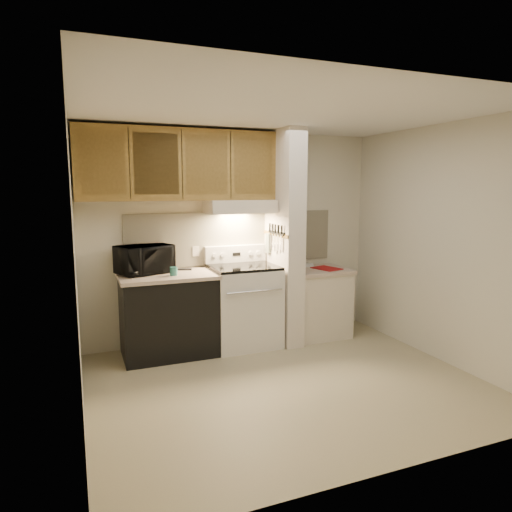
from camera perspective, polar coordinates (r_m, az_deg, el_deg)
floor at (r=4.51m, az=3.76°, el=-15.53°), size 3.60×3.60×0.00m
ceiling at (r=4.17m, az=4.11°, el=17.62°), size 3.60×3.60×0.00m
wall_back at (r=5.54m, az=-2.81°, el=2.42°), size 3.60×2.50×0.02m
wall_left at (r=3.76m, az=-21.65°, el=-1.09°), size 0.02×3.00×2.50m
wall_right at (r=5.20m, az=22.12°, el=1.40°), size 0.02×3.00×2.50m
backsplash at (r=5.53m, az=-2.77°, el=2.25°), size 2.60×0.02×0.63m
range_body at (r=5.37m, az=-1.54°, el=-6.36°), size 0.76×0.65×0.92m
oven_window at (r=5.07m, az=-0.29°, el=-6.78°), size 0.50×0.01×0.30m
oven_handle at (r=4.98m, az=-0.13°, el=-4.45°), size 0.65×0.02×0.02m
cooktop at (r=5.26m, az=-1.56°, el=-1.36°), size 0.74×0.64×0.03m
range_backguard at (r=5.51m, az=-2.59°, el=0.29°), size 0.76×0.08×0.20m
range_display at (r=5.47m, az=-2.44°, el=0.23°), size 0.10×0.01×0.04m
range_knob_left_outer at (r=5.38m, az=-5.25°, el=0.07°), size 0.05×0.02×0.05m
range_knob_left_inner at (r=5.41m, az=-4.23°, el=0.13°), size 0.05×0.02×0.05m
range_knob_right_inner at (r=5.53m, az=-0.68°, el=0.33°), size 0.05×0.02×0.05m
range_knob_right_outer at (r=5.57m, az=0.29°, el=0.38°), size 0.05×0.02×0.05m
dishwasher_front at (r=5.16m, az=-10.87°, el=-7.43°), size 1.00×0.63×0.87m
left_countertop at (r=5.05m, az=-11.01°, el=-2.46°), size 1.04×0.67×0.04m
spoon_rest at (r=5.28m, az=-9.36°, el=-1.63°), size 0.26×0.16×0.02m
teal_jar at (r=4.95m, az=-10.25°, el=-1.88°), size 0.10×0.10×0.09m
outlet at (r=5.40m, az=-7.53°, el=0.59°), size 0.08×0.01×0.12m
microwave at (r=5.12m, az=-13.78°, el=-0.40°), size 0.66×0.56×0.31m
partition_pillar at (r=5.41m, az=3.52°, el=2.27°), size 0.22×0.70×2.50m
pillar_trim at (r=5.36m, az=2.40°, el=2.75°), size 0.01×0.70×0.04m
knife_strip at (r=5.31m, az=2.57°, el=2.91°), size 0.02×0.42×0.04m
knife_blade_a at (r=5.18m, az=3.10°, el=1.66°), size 0.01×0.03×0.16m
knife_handle_a at (r=5.14m, az=3.24°, el=3.28°), size 0.02×0.02×0.10m
knife_blade_b at (r=5.25m, az=2.77°, el=1.64°), size 0.01×0.04×0.18m
knife_handle_b at (r=5.22m, az=2.84°, el=3.37°), size 0.02×0.02×0.10m
knife_blade_c at (r=5.32m, az=2.40°, el=1.63°), size 0.01×0.04×0.20m
knife_handle_c at (r=5.30m, az=2.42°, el=3.45°), size 0.02×0.02×0.10m
knife_blade_d at (r=5.39m, az=2.08°, el=1.93°), size 0.01×0.04×0.16m
knife_handle_d at (r=5.37m, az=2.12°, el=3.51°), size 0.02×0.02×0.10m
knife_blade_e at (r=5.46m, az=1.73°, el=1.92°), size 0.01×0.04×0.18m
knife_handle_e at (r=5.45m, az=1.74°, el=3.59°), size 0.02×0.02×0.10m
oven_mitt at (r=5.52m, az=1.52°, el=1.62°), size 0.03×0.10×0.23m
right_cab_base at (r=5.77m, az=7.60°, el=-5.93°), size 0.70×0.60×0.81m
right_countertop at (r=5.68m, az=7.68°, el=-1.78°), size 0.74×0.64×0.04m
red_folder at (r=5.68m, az=8.83°, el=-1.54°), size 0.33×0.39×0.01m
white_box at (r=5.81m, az=6.48°, el=-1.14°), size 0.15×0.12×0.04m
range_hood at (r=5.31m, az=-2.06°, el=6.21°), size 0.78×0.44×0.15m
hood_lip at (r=5.11m, az=-1.26°, el=5.63°), size 0.78×0.04×0.06m
upper_cabinets at (r=5.16m, az=-9.63°, el=11.14°), size 2.18×0.33×0.77m
cab_door_a at (r=4.89m, az=-18.79°, el=10.97°), size 0.46×0.01×0.63m
cab_gap_a at (r=4.91m, az=-15.56°, el=11.10°), size 0.01×0.01×0.73m
cab_door_b at (r=4.95m, az=-12.37°, el=11.18°), size 0.46×0.01×0.63m
cab_gap_b at (r=5.01m, az=-9.23°, el=11.24°), size 0.01×0.01×0.73m
cab_door_c at (r=5.07m, az=-6.17°, el=11.26°), size 0.46×0.01×0.63m
cab_gap_c at (r=5.15m, az=-3.19°, el=11.25°), size 0.01×0.01×0.73m
cab_door_d at (r=5.25m, az=-0.32°, el=11.22°), size 0.46×0.01×0.63m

